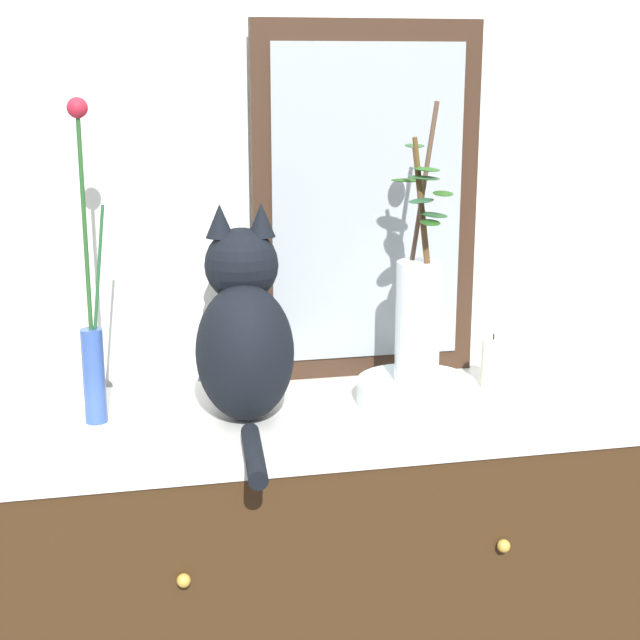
% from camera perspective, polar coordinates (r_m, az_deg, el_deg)
% --- Properties ---
extents(wall_back, '(4.40, 0.08, 2.60)m').
position_cam_1_polar(wall_back, '(2.06, -1.83, 8.98)').
color(wall_back, silver).
rests_on(wall_back, ground_plane).
extents(sideboard, '(1.28, 0.48, 0.87)m').
position_cam_1_polar(sideboard, '(2.05, 0.00, -16.81)').
color(sideboard, '#372412').
rests_on(sideboard, ground_plane).
extents(mirror_leaning, '(0.47, 0.03, 0.73)m').
position_cam_1_polar(mirror_leaning, '(2.00, 2.72, 6.78)').
color(mirror_leaning, '#322015').
rests_on(mirror_leaning, sideboard).
extents(cat_sitting, '(0.20, 0.46, 0.39)m').
position_cam_1_polar(cat_sitting, '(1.80, -4.45, -0.77)').
color(cat_sitting, black).
rests_on(cat_sitting, sideboard).
extents(vase_slim_green, '(0.06, 0.04, 0.59)m').
position_cam_1_polar(vase_slim_green, '(1.80, -13.22, -0.70)').
color(vase_slim_green, '#304C92').
rests_on(vase_slim_green, sideboard).
extents(bowl_porcelain, '(0.23, 0.23, 0.05)m').
position_cam_1_polar(bowl_porcelain, '(1.91, 5.63, -4.18)').
color(bowl_porcelain, white).
rests_on(bowl_porcelain, sideboard).
extents(vase_glass_clear, '(0.10, 0.19, 0.53)m').
position_cam_1_polar(vase_glass_clear, '(1.86, 5.77, 0.60)').
color(vase_glass_clear, silver).
rests_on(vase_glass_clear, bowl_porcelain).
extents(candle_pillar, '(0.05, 0.05, 0.11)m').
position_cam_1_polar(candle_pillar, '(2.01, 10.05, -2.50)').
color(candle_pillar, beige).
rests_on(candle_pillar, sideboard).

